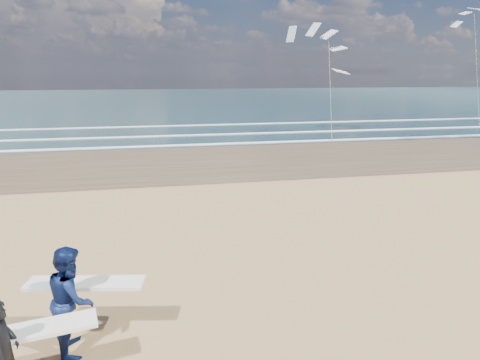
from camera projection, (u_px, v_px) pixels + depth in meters
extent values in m
cube|color=#463925|center=(446.00, 149.00, 28.49)|extent=(220.00, 12.00, 0.01)
cube|color=#1A333A|center=(255.00, 99.00, 79.76)|extent=(220.00, 100.00, 0.02)
cube|color=white|center=(405.00, 138.00, 33.03)|extent=(220.00, 0.50, 0.05)
cube|color=white|center=(374.00, 130.00, 37.49)|extent=(220.00, 0.50, 0.05)
cube|color=white|center=(343.00, 122.00, 43.67)|extent=(220.00, 0.50, 0.05)
imported|color=black|center=(4.00, 354.00, 6.40)|extent=(0.51, 0.71, 1.81)
cube|color=white|center=(24.00, 332.00, 6.74)|extent=(2.26, 0.93, 0.07)
imported|color=#0B1741|center=(72.00, 299.00, 7.77)|extent=(0.88, 1.07, 2.02)
cube|color=white|center=(85.00, 283.00, 8.11)|extent=(2.26, 0.92, 0.07)
cube|color=slate|center=(332.00, 141.00, 31.38)|extent=(0.12, 0.12, 0.10)
cube|color=slate|center=(479.00, 124.00, 41.74)|extent=(0.12, 0.12, 0.10)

